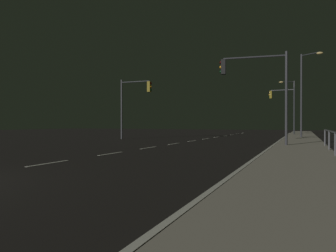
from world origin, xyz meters
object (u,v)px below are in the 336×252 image
Objects in this scene: street_lamp_mid_block at (304,87)px; traffic_light_mid_right at (284,102)px; traffic_light_far_right at (257,80)px; traffic_light_far_left at (134,97)px; street_lamp_far_end at (292,101)px.

traffic_light_mid_right is at bearing 105.20° from street_lamp_mid_block.
street_lamp_mid_block is (2.77, 12.74, 0.78)m from traffic_light_far_right.
street_lamp_mid_block reaches higher than traffic_light_far_left.
traffic_light_far_right is 1.03× the size of traffic_light_far_left.
traffic_light_far_left is 0.69× the size of street_lamp_mid_block.
street_lamp_mid_block is at bearing 77.71° from traffic_light_far_right.
traffic_light_mid_right is at bearing 53.22° from traffic_light_far_left.
street_lamp_mid_block is at bearing -83.61° from street_lamp_far_end.
traffic_light_far_right is 0.99× the size of traffic_light_mid_right.
traffic_light_mid_right is at bearing -98.24° from street_lamp_far_end.
street_lamp_far_end is at bearing 96.39° from street_lamp_mid_block.
traffic_light_mid_right is (12.19, 16.31, 0.27)m from traffic_light_far_left.
traffic_light_far_left is at bearing -126.78° from traffic_light_mid_right.
street_lamp_far_end reaches higher than traffic_light_far_right.
street_lamp_far_end is (0.78, 5.37, 0.43)m from traffic_light_mid_right.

